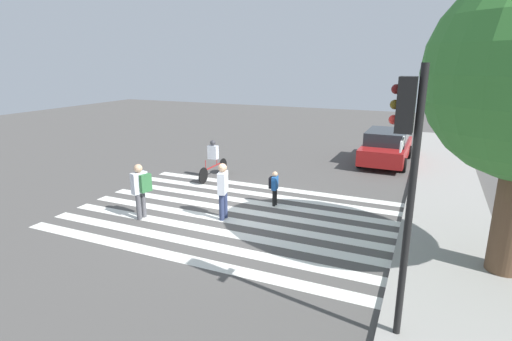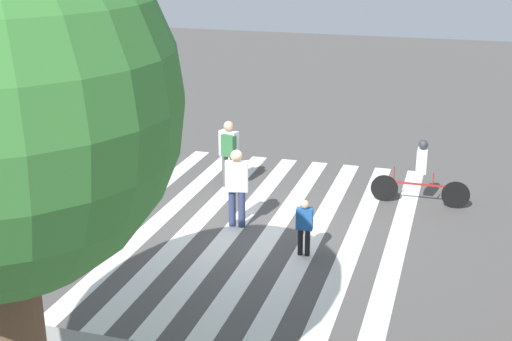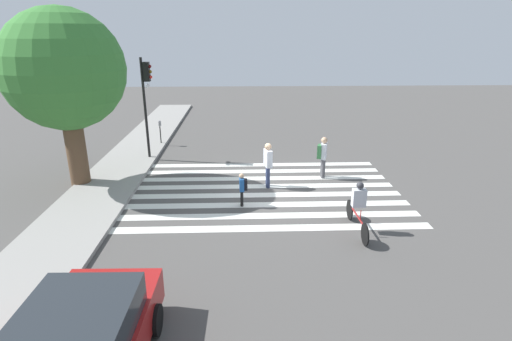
{
  "view_description": "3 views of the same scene",
  "coord_description": "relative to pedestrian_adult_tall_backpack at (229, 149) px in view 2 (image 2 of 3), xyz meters",
  "views": [
    {
      "loc": [
        10.53,
        5.49,
        4.72
      ],
      "look_at": [
        -1.14,
        0.35,
        1.21
      ],
      "focal_mm": 28.0,
      "sensor_mm": 36.0,
      "label": 1
    },
    {
      "loc": [
        -4.15,
        13.74,
        6.29
      ],
      "look_at": [
        -0.01,
        -0.16,
        1.31
      ],
      "focal_mm": 50.0,
      "sensor_mm": 36.0,
      "label": 2
    },
    {
      "loc": [
        -14.17,
        0.89,
        5.83
      ],
      "look_at": [
        -0.39,
        0.42,
        0.96
      ],
      "focal_mm": 28.0,
      "sensor_mm": 36.0,
      "label": 3
    }
  ],
  "objects": [
    {
      "name": "pedestrian_adult_blue_shirt",
      "position": [
        -2.71,
        3.3,
        -0.32
      ],
      "size": [
        0.34,
        0.29,
        1.19
      ],
      "rotation": [
        0.0,
        0.0,
        0.07
      ],
      "color": "black",
      "rests_on": "ground_plane"
    },
    {
      "name": "cyclist_mid_street",
      "position": [
        -4.72,
        -0.17,
        -0.15
      ],
      "size": [
        2.32,
        0.4,
        1.61
      ],
      "rotation": [
        0.0,
        0.0,
        0.01
      ],
      "color": "black",
      "rests_on": "ground_plane"
    },
    {
      "name": "crosswalk_stripes",
      "position": [
        -1.37,
        2.38,
        -1.01
      ],
      "size": [
        6.62,
        10.0,
        0.01
      ],
      "color": "silver",
      "rests_on": "ground_plane"
    },
    {
      "name": "ground_plane",
      "position": [
        -1.37,
        2.38,
        -1.01
      ],
      "size": [
        60.0,
        60.0,
        0.0
      ],
      "primitive_type": "plane",
      "color": "#4C4947"
    },
    {
      "name": "pedestrian_adult_tall_backpack",
      "position": [
        0.0,
        0.0,
        0.0
      ],
      "size": [
        0.52,
        0.49,
        1.73
      ],
      "rotation": [
        0.0,
        0.0,
        2.84
      ],
      "color": "#4C4C51",
      "rests_on": "ground_plane"
    },
    {
      "name": "pedestrian_child_with_backpack",
      "position": [
        -0.96,
        2.31,
        -0.02
      ],
      "size": [
        0.53,
        0.33,
        1.77
      ],
      "rotation": [
        0.0,
        0.0,
        3.38
      ],
      "color": "navy",
      "rests_on": "ground_plane"
    }
  ]
}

